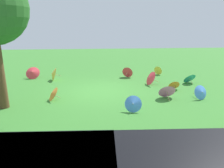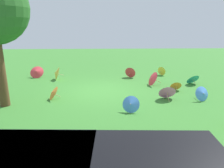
% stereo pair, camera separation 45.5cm
% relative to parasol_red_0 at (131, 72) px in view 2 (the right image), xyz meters
% --- Properties ---
extents(ground, '(40.00, 40.00, 0.00)m').
position_rel_parasol_red_0_xyz_m(ground, '(1.97, 2.83, -0.35)').
color(ground, '#387A2D').
extents(parasol_red_0, '(0.76, 0.70, 0.71)m').
position_rel_parasol_red_0_xyz_m(parasol_red_0, '(0.00, 0.00, 0.00)').
color(parasol_red_0, tan).
rests_on(parasol_red_0, ground).
extents(parasol_pink_0, '(0.79, 0.75, 0.71)m').
position_rel_parasol_red_0_xyz_m(parasol_pink_0, '(-1.14, 4.14, 0.00)').
color(parasol_pink_0, tan).
rests_on(parasol_pink_0, ground).
extents(parasol_yellow_0, '(0.56, 0.57, 0.60)m').
position_rel_parasol_red_0_xyz_m(parasol_yellow_0, '(-2.21, -0.54, -0.05)').
color(parasol_yellow_0, tan).
rests_on(parasol_yellow_0, ground).
extents(parasol_orange_0, '(0.69, 0.81, 0.62)m').
position_rel_parasol_red_0_xyz_m(parasol_orange_0, '(4.07, 3.99, -0.04)').
color(parasol_orange_0, tan).
rests_on(parasol_orange_0, ground).
extents(parasol_red_1, '(0.87, 0.80, 0.79)m').
position_rel_parasol_red_0_xyz_m(parasol_red_1, '(6.08, -0.18, 0.04)').
color(parasol_red_1, tan).
rests_on(parasol_red_1, ground).
extents(parasol_teal_0, '(0.86, 0.74, 0.64)m').
position_rel_parasol_red_0_xyz_m(parasol_teal_0, '(-3.32, 1.76, -0.03)').
color(parasol_teal_0, tan).
rests_on(parasol_teal_0, ground).
extents(parasol_orange_1, '(0.59, 0.52, 0.55)m').
position_rel_parasol_red_0_xyz_m(parasol_orange_1, '(-1.97, 2.90, -0.08)').
color(parasol_orange_1, tan).
rests_on(parasol_orange_1, ground).
extents(parasol_red_2, '(0.87, 0.89, 0.80)m').
position_rel_parasol_red_0_xyz_m(parasol_red_2, '(-0.96, 1.88, 0.04)').
color(parasol_red_2, tan).
rests_on(parasol_red_2, ground).
extents(parasol_yellow_2, '(0.79, 0.90, 0.82)m').
position_rel_parasol_red_0_xyz_m(parasol_yellow_2, '(4.69, 0.43, 0.06)').
color(parasol_yellow_2, tan).
rests_on(parasol_yellow_2, ground).
extents(parasol_blue_0, '(0.75, 0.72, 0.66)m').
position_rel_parasol_red_0_xyz_m(parasol_blue_0, '(0.70, 5.57, -0.02)').
color(parasol_blue_0, tan).
rests_on(parasol_blue_0, ground).
extents(parasol_blue_1, '(0.75, 0.75, 0.67)m').
position_rel_parasol_red_0_xyz_m(parasol_blue_1, '(-2.66, 4.45, -0.02)').
color(parasol_blue_1, tan).
rests_on(parasol_blue_1, ground).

